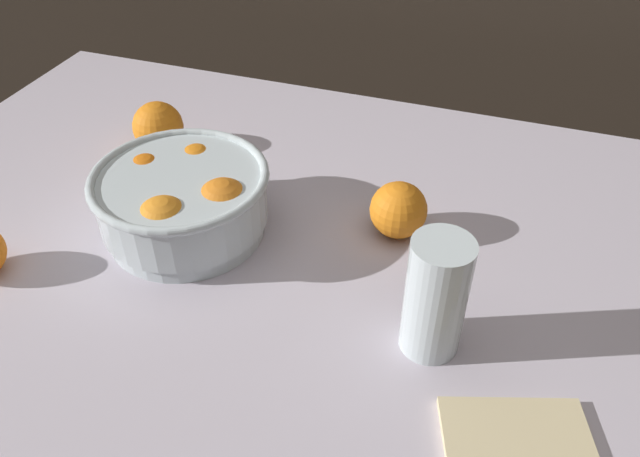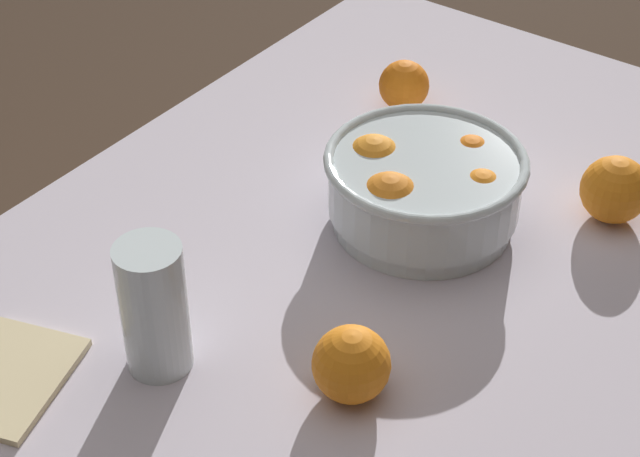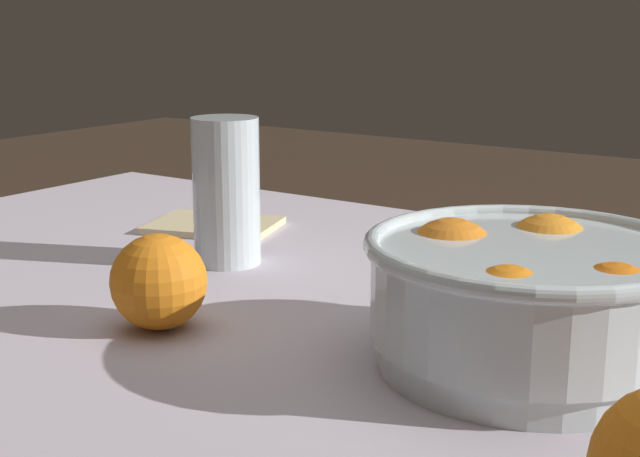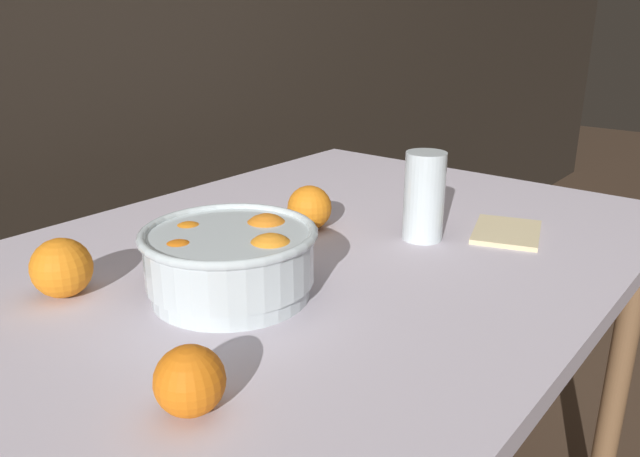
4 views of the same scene
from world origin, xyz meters
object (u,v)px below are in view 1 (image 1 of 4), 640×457
(juice_glass, at_px, (435,301))
(orange_loose_front, at_px, (398,210))
(fruit_bowl, at_px, (184,200))
(orange_loose_near_bowl, at_px, (158,127))

(juice_glass, relative_size, orange_loose_front, 1.91)
(juice_glass, height_order, orange_loose_front, juice_glass)
(fruit_bowl, relative_size, juice_glass, 1.59)
(fruit_bowl, bearing_deg, orange_loose_near_bowl, 129.26)
(fruit_bowl, relative_size, orange_loose_front, 3.03)
(fruit_bowl, height_order, orange_loose_front, fruit_bowl)
(juice_glass, height_order, orange_loose_near_bowl, juice_glass)
(orange_loose_near_bowl, xyz_separation_m, orange_loose_front, (0.41, -0.08, -0.00))
(juice_glass, xyz_separation_m, orange_loose_front, (-0.08, 0.18, -0.03))
(orange_loose_near_bowl, bearing_deg, fruit_bowl, -50.74)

